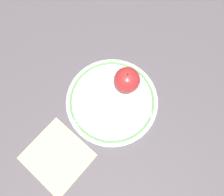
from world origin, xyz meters
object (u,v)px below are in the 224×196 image
at_px(apple_red_whole, 128,81).
at_px(napkin_folded, 57,156).
at_px(plate, 112,101).
at_px(fork, 115,116).

xyz_separation_m(apple_red_whole, napkin_folded, (-0.25, 0.01, -0.04)).
bearing_deg(plate, fork, -126.67).
distance_m(apple_red_whole, fork, 0.09).
xyz_separation_m(fork, napkin_folded, (-0.17, 0.04, -0.01)).
xyz_separation_m(plate, fork, (-0.03, -0.03, 0.01)).
height_order(apple_red_whole, napkin_folded, apple_red_whole).
bearing_deg(napkin_folded, plate, -1.80).
bearing_deg(apple_red_whole, plate, 175.97).
xyz_separation_m(plate, apple_red_whole, (0.06, -0.00, 0.04)).
relative_size(plate, napkin_folded, 1.67).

